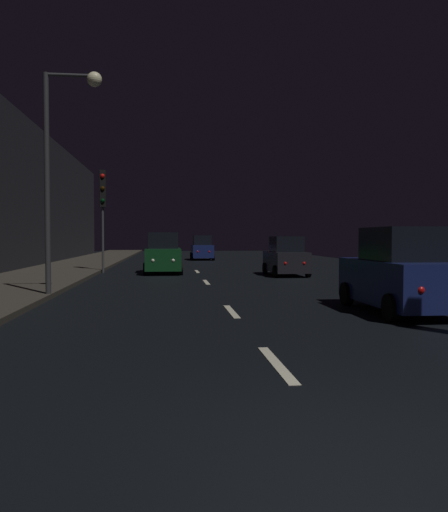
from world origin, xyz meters
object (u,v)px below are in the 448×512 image
at_px(streetlamp_overhead, 63,147).
at_px(car_parked_right_far, 286,258).
at_px(car_distant_taillights, 202,249).
at_px(traffic_light_far_left, 103,198).
at_px(car_parked_right_near, 401,273).
at_px(car_approaching_headlights, 163,255).

bearing_deg(streetlamp_overhead, car_parked_right_far, 44.69).
bearing_deg(car_parked_right_far, car_distant_taillights, 9.09).
height_order(traffic_light_far_left, car_parked_right_near, traffic_light_far_left).
xyz_separation_m(car_distant_taillights, car_parked_right_far, (2.87, -17.91, -0.06)).
distance_m(car_distant_taillights, car_parked_right_near, 30.44).
height_order(streetlamp_overhead, car_parked_right_near, streetlamp_overhead).
xyz_separation_m(car_distant_taillights, car_parked_right_near, (2.87, -30.31, 0.03)).
bearing_deg(car_distant_taillights, traffic_light_far_left, 157.85).
xyz_separation_m(traffic_light_far_left, streetlamp_overhead, (0.27, -11.48, 0.62)).
height_order(car_distant_taillights, car_parked_right_near, car_parked_right_near).
bearing_deg(car_parked_right_far, traffic_light_far_left, 72.38).
bearing_deg(car_parked_right_far, car_parked_right_near, 180.00).
height_order(streetlamp_overhead, car_approaching_headlights, streetlamp_overhead).
relative_size(car_approaching_headlights, car_distant_taillights, 1.04).
bearing_deg(car_distant_taillights, car_parked_right_far, -170.91).
relative_size(streetlamp_overhead, car_distant_taillights, 1.70).
distance_m(streetlamp_overhead, car_distant_taillights, 27.41).
height_order(car_approaching_headlights, car_distant_taillights, car_approaching_headlights).
bearing_deg(car_approaching_headlights, car_parked_right_near, 21.95).
distance_m(traffic_light_far_left, car_parked_right_near, 17.95).
bearing_deg(streetlamp_overhead, traffic_light_far_left, 91.37).
height_order(car_parked_right_far, car_parked_right_near, car_parked_right_near).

